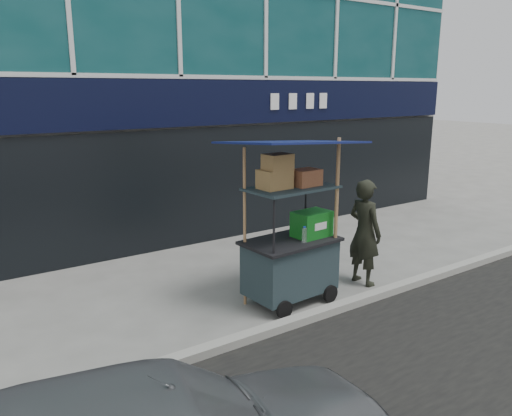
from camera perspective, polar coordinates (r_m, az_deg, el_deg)
ground at (r=7.44m, az=5.83°, el=-11.90°), size 80.00×80.00×0.00m
curb at (r=7.28m, az=6.88°, el=-12.01°), size 80.00×0.18×0.12m
vendor_cart at (r=7.51m, az=4.12°, el=-4.28°), size 1.96×1.44×2.54m
vendor_man at (r=8.39m, az=12.31°, el=-2.72°), size 0.44×0.65×1.77m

